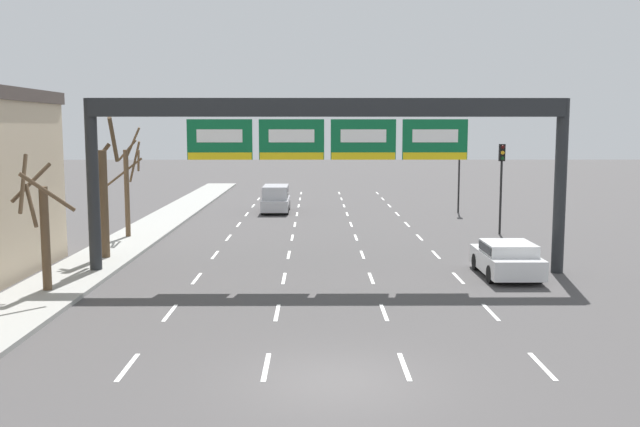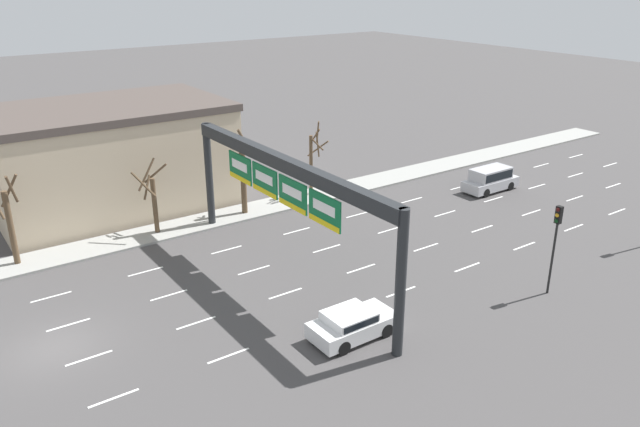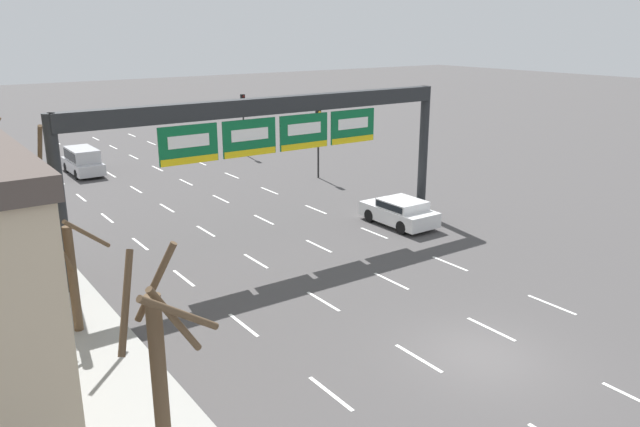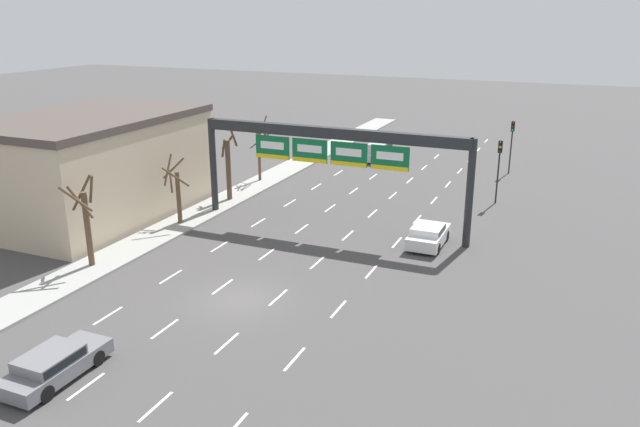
{
  "view_description": "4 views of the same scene",
  "coord_description": "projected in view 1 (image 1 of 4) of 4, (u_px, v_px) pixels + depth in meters",
  "views": [
    {
      "loc": [
        -0.49,
        -15.41,
        5.68
      ],
      "look_at": [
        -0.3,
        9.01,
        2.72
      ],
      "focal_mm": 40.0,
      "sensor_mm": 36.0,
      "label": 1
    },
    {
      "loc": [
        25.95,
        -3.94,
        15.59
      ],
      "look_at": [
        0.78,
        13.79,
        3.54
      ],
      "focal_mm": 35.0,
      "sensor_mm": 36.0,
      "label": 2
    },
    {
      "loc": [
        -13.78,
        -11.07,
        9.64
      ],
      "look_at": [
        -0.28,
        8.15,
        2.6
      ],
      "focal_mm": 35.0,
      "sensor_mm": 36.0,
      "label": 3
    },
    {
      "loc": [
        14.97,
        -24.65,
        13.92
      ],
      "look_at": [
        1.59,
        6.55,
        2.83
      ],
      "focal_mm": 35.0,
      "sensor_mm": 36.0,
      "label": 4
    }
  ],
  "objects": [
    {
      "name": "traffic_light_near_gantry",
      "position": [
        502.0,
        170.0,
        37.59
      ],
      "size": [
        0.3,
        0.35,
        4.8
      ],
      "color": "black",
      "rests_on": "ground_plane"
    },
    {
      "name": "ground_plane",
      "position": [
        337.0,
        382.0,
        15.99
      ],
      "size": [
        220.0,
        220.0,
        0.0
      ],
      "primitive_type": "plane",
      "color": "#474444"
    },
    {
      "name": "tree_bare_furthest",
      "position": [
        128.0,
        183.0,
        36.14
      ],
      "size": [
        2.03,
        1.7,
        5.53
      ],
      "color": "brown",
      "rests_on": "sidewalk_left"
    },
    {
      "name": "lane_dashes",
      "position": [
        327.0,
        266.0,
        29.39
      ],
      "size": [
        10.02,
        67.0,
        0.01
      ],
      "color": "white",
      "rests_on": "ground_plane"
    },
    {
      "name": "traffic_light_mid_block",
      "position": [
        459.0,
        162.0,
        47.3
      ],
      "size": [
        0.3,
        0.35,
        4.7
      ],
      "color": "black",
      "rests_on": "ground_plane"
    },
    {
      "name": "tree_bare_third",
      "position": [
        42.0,
        224.0,
        24.05
      ],
      "size": [
        2.31,
        2.31,
        4.63
      ],
      "color": "brown",
      "rests_on": "sidewalk_left"
    },
    {
      "name": "sign_gantry",
      "position": [
        327.0,
        131.0,
        27.25
      ],
      "size": [
        18.57,
        0.7,
        6.78
      ],
      "color": "#232628",
      "rests_on": "ground_plane"
    },
    {
      "name": "car_white",
      "position": [
        507.0,
        258.0,
        27.15
      ],
      "size": [
        1.97,
        4.06,
        1.35
      ],
      "color": "silver",
      "rests_on": "ground_plane"
    },
    {
      "name": "tree_bare_closest",
      "position": [
        104.0,
        195.0,
        30.2
      ],
      "size": [
        1.25,
        1.23,
        5.96
      ],
      "color": "brown",
      "rests_on": "sidewalk_left"
    },
    {
      "name": "suv_silver",
      "position": [
        276.0,
        197.0,
        47.82
      ],
      "size": [
        1.81,
        4.55,
        1.79
      ],
      "color": "#B7B7BC",
      "rests_on": "ground_plane"
    }
  ]
}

